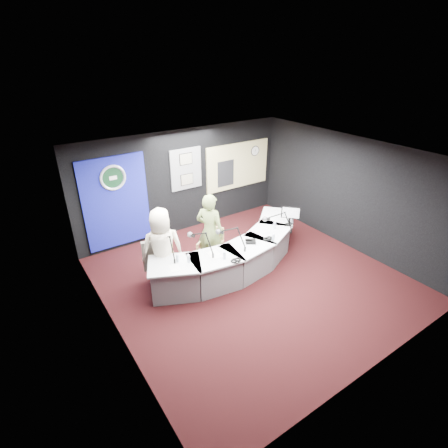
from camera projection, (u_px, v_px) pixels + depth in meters
ground at (251, 279)px, 7.80m from camera, size 6.00×6.00×0.00m
ceiling at (257, 156)px, 6.53m from camera, size 6.00×6.00×0.02m
wall_back at (184, 182)px, 9.38m from camera, size 6.00×0.02×2.80m
wall_front at (385, 302)px, 4.95m from camera, size 6.00×0.02×2.80m
wall_left at (109, 269)px, 5.67m from camera, size 0.02×6.00×2.80m
wall_right at (349, 193)px, 8.66m from camera, size 0.02×6.00×2.80m
broadcast_desk at (235, 255)px, 8.01m from camera, size 4.50×1.90×0.75m
backdrop_panel at (116, 203)px, 8.48m from camera, size 1.60×0.05×2.30m
agency_seal at (113, 178)px, 8.16m from camera, size 0.63×0.07×0.63m
seal_center at (113, 178)px, 8.16m from camera, size 0.48×0.01×0.48m
pinboard at (186, 169)px, 9.23m from camera, size 0.90×0.04×1.10m
framed_photo_upper at (186, 159)px, 9.08m from camera, size 0.34×0.02×0.27m
framed_photo_lower at (187, 179)px, 9.33m from camera, size 0.34×0.02×0.27m
booth_window_frame at (238, 166)px, 10.17m from camera, size 2.12×0.06×1.32m
booth_glow at (238, 166)px, 10.16m from camera, size 2.00×0.02×1.20m
equipment_rack at (226, 173)px, 9.99m from camera, size 0.55×0.02×0.75m
wall_clock at (255, 151)px, 10.29m from camera, size 0.28×0.01×0.28m
armchair_left at (164, 265)px, 7.46m from camera, size 0.67×0.67×0.94m
armchair_right at (210, 248)px, 8.04m from camera, size 0.76×0.76×0.97m
draped_jacket at (154, 255)px, 7.52m from camera, size 0.51×0.26×0.70m
person_man at (162, 248)px, 7.27m from camera, size 0.99×0.78×1.77m
person_woman at (210, 232)px, 7.85m from camera, size 0.72×0.80×1.83m
computer_monitor at (290, 212)px, 8.41m from camera, size 0.30×0.31×0.27m
desk_phone at (251, 242)px, 7.74m from camera, size 0.28×0.27×0.05m
headphones_near at (268, 238)px, 7.88m from camera, size 0.20×0.20×0.03m
headphones_far at (236, 260)px, 7.07m from camera, size 0.22×0.22×0.04m
paper_stack at (175, 268)px, 6.86m from camera, size 0.24×0.31×0.00m
notepad at (214, 254)px, 7.31m from camera, size 0.26×0.35×0.00m
boom_mic_a at (168, 244)px, 7.11m from camera, size 0.17×0.74×0.60m
boom_mic_b at (201, 241)px, 7.22m from camera, size 0.32×0.71×0.60m
boom_mic_c at (232, 236)px, 7.40m from camera, size 0.46×0.64×0.60m
boom_mic_d at (278, 221)px, 8.04m from camera, size 0.60×0.52×0.60m
water_bottles at (246, 241)px, 7.64m from camera, size 3.21×0.52×0.18m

